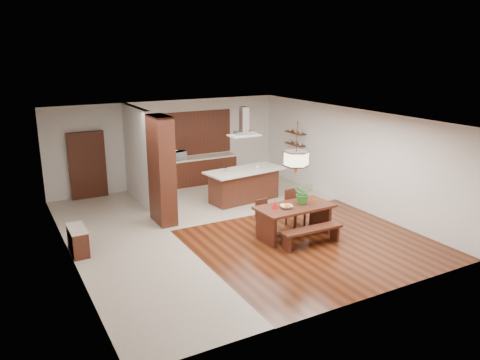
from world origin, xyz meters
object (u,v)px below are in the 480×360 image
fruit_bowl (286,207)px  range_hood (244,121)px  dining_bench (312,237)px  microwave (178,155)px  dining_chair_right (296,208)px  dining_table (294,214)px  dining_chair_left (265,216)px  hallway_console (78,241)px  foliage_plant (303,193)px  pendant_lantern (297,148)px  kitchen_island (244,185)px  island_cup (257,167)px

fruit_bowl → range_hood: 3.59m
dining_bench → microwave: microwave is taller
dining_chair_right → dining_table: bearing=-133.5°
dining_chair_right → dining_chair_left: bearing=175.8°
hallway_console → foliage_plant: foliage_plant is taller
dining_chair_right → pendant_lantern: bearing=-133.5°
hallway_console → pendant_lantern: pendant_lantern is taller
fruit_bowl → kitchen_island: (0.58, 3.15, -0.32)m
dining_table → fruit_bowl: 0.38m
pendant_lantern → fruit_bowl: 1.44m
foliage_plant → microwave: size_ratio=1.08×
fruit_bowl → dining_chair_right: bearing=41.1°
pendant_lantern → range_hood: same height
dining_chair_right → range_hood: 3.19m
range_hood → microwave: (-1.19, 2.41, -1.37)m
kitchen_island → microwave: 2.75m
hallway_console → range_hood: 5.87m
dining_table → dining_chair_left: dining_chair_left is taller
hallway_console → fruit_bowl: 4.93m
pendant_lantern → kitchen_island: bearing=84.5°
dining_chair_left → pendant_lantern: pendant_lantern is taller
dining_table → fruit_bowl: bearing=-169.6°
dining_table → dining_chair_right: (0.46, 0.60, -0.10)m
kitchen_island → range_hood: 1.95m
island_cup → microwave: microwave is taller
island_cup → fruit_bowl: bearing=-107.9°
dining_table → microwave: (-0.90, 5.51, 0.50)m
dining_table → range_hood: range_hood is taller
dining_chair_right → kitchen_island: kitchen_island is taller
range_hood → microwave: 3.02m
hallway_console → dining_chair_right: 5.47m
fruit_bowl → dining_chair_left: bearing=108.7°
kitchen_island → dining_bench: bearing=-101.1°
dining_table → dining_bench: bearing=-88.3°
dining_table → hallway_console: bearing=162.9°
dining_table → microwave: size_ratio=3.85×
pendant_lantern → fruit_bowl: bearing=-169.6°
pendant_lantern → microwave: bearing=99.3°
hallway_console → pendant_lantern: (4.93, -1.51, 1.93)m
dining_chair_right → pendant_lantern: size_ratio=0.74×
dining_chair_right → island_cup: size_ratio=7.63×
dining_bench → pendant_lantern: pendant_lantern is taller
dining_chair_right → pendant_lantern: pendant_lantern is taller
hallway_console → island_cup: bearing=14.5°
dining_chair_left → microwave: microwave is taller
dining_table → island_cup: size_ratio=15.29×
dining_table → foliage_plant: 0.56m
foliage_plant → kitchen_island: (0.02, 3.04, -0.56)m
microwave → dining_chair_left: bearing=-102.6°
dining_chair_left → pendant_lantern: (0.50, -0.57, 1.82)m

